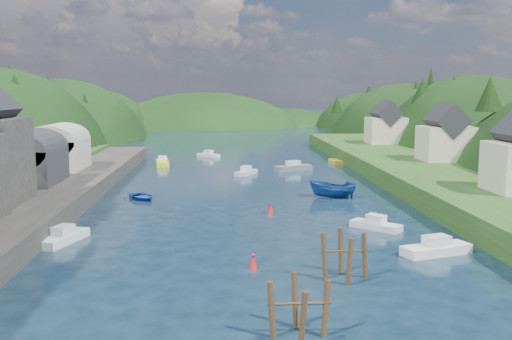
{
  "coord_description": "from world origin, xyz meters",
  "views": [
    {
      "loc": [
        -3.72,
        -33.36,
        12.64
      ],
      "look_at": [
        0.0,
        28.0,
        4.0
      ],
      "focal_mm": 40.0,
      "sensor_mm": 36.0,
      "label": 1
    }
  ],
  "objects": [
    {
      "name": "boat_sheds",
      "position": [
        -26.0,
        39.0,
        5.27
      ],
      "size": [
        7.0,
        21.0,
        7.5
      ],
      "color": "#2D2D30",
      "rests_on": "quay_left"
    },
    {
      "name": "far_hills",
      "position": [
        1.22,
        174.01,
        -10.8
      ],
      "size": [
        103.0,
        68.0,
        44.0
      ],
      "color": "black",
      "rests_on": "ground"
    },
    {
      "name": "hillside_left",
      "position": [
        -45.0,
        75.0,
        -8.03
      ],
      "size": [
        44.0,
        245.56,
        52.0
      ],
      "color": "black",
      "rests_on": "ground"
    },
    {
      "name": "hill_trees",
      "position": [
        1.1,
        64.53,
        11.04
      ],
      "size": [
        90.98,
        148.04,
        12.49
      ],
      "color": "black",
      "rests_on": "ground"
    },
    {
      "name": "channel_buoy_near",
      "position": [
        -1.54,
        5.95,
        0.48
      ],
      "size": [
        0.7,
        0.7,
        1.1
      ],
      "color": "red",
      "rests_on": "ground"
    },
    {
      "name": "right_bank_cottages",
      "position": [
        28.0,
        48.33,
        5.84
      ],
      "size": [
        9.0,
        59.24,
        8.41
      ],
      "color": "beige",
      "rests_on": "terrace_right"
    },
    {
      "name": "ground",
      "position": [
        0.0,
        50.0,
        0.0
      ],
      "size": [
        600.0,
        600.0,
        0.0
      ],
      "primitive_type": "plane",
      "color": "black",
      "rests_on": "ground"
    },
    {
      "name": "piling_cluster_near",
      "position": [
        0.16,
        -5.6,
        1.22
      ],
      "size": [
        3.32,
        3.09,
        3.58
      ],
      "color": "#382314",
      "rests_on": "ground"
    },
    {
      "name": "terrace_right",
      "position": [
        25.0,
        40.0,
        1.2
      ],
      "size": [
        16.0,
        120.0,
        2.4
      ],
      "primitive_type": "cube",
      "color": "#234719",
      "rests_on": "ground"
    },
    {
      "name": "channel_buoy_far",
      "position": [
        1.3,
        24.34,
        0.48
      ],
      "size": [
        0.7,
        0.7,
        1.1
      ],
      "color": "red",
      "rests_on": "ground"
    },
    {
      "name": "hillside_right",
      "position": [
        45.0,
        75.0,
        -7.41
      ],
      "size": [
        36.0,
        245.56,
        48.0
      ],
      "color": "black",
      "rests_on": "ground"
    },
    {
      "name": "moored_boats",
      "position": [
        1.71,
        29.6,
        0.6
      ],
      "size": [
        35.7,
        95.63,
        2.17
      ],
      "color": "silver",
      "rests_on": "ground"
    },
    {
      "name": "quay_left",
      "position": [
        -24.0,
        20.0,
        1.0
      ],
      "size": [
        12.0,
        110.0,
        2.0
      ],
      "primitive_type": "cube",
      "color": "#2D2B28",
      "rests_on": "ground"
    },
    {
      "name": "piling_cluster_far",
      "position": [
        4.51,
        3.4,
        1.31
      ],
      "size": [
        3.29,
        3.06,
        3.76
      ],
      "color": "#382314",
      "rests_on": "ground"
    }
  ]
}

